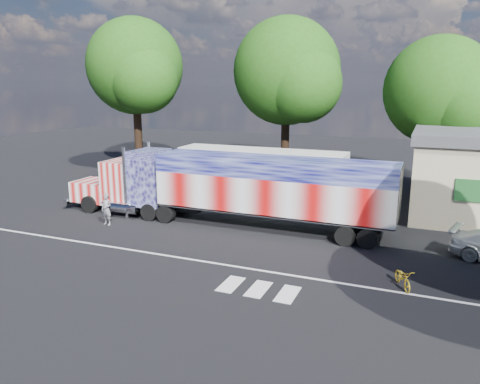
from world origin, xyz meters
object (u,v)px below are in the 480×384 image
at_px(woman, 107,209).
at_px(tree_ne_a, 441,91).
at_px(semi_truck, 231,187).
at_px(bicycle, 403,278).
at_px(coach_bus, 261,173).
at_px(tree_nw_a, 136,67).
at_px(tree_n_mid, 288,72).

xyz_separation_m(woman, tree_ne_a, (17.14, 15.75, 6.46)).
bearing_deg(semi_truck, bicycle, -28.18).
distance_m(coach_bus, tree_nw_a, 16.26).
relative_size(semi_truck, bicycle, 13.14).
relative_size(bicycle, tree_ne_a, 0.14).
height_order(semi_truck, bicycle, semi_truck).
bearing_deg(woman, bicycle, -2.33).
relative_size(woman, tree_ne_a, 0.16).
height_order(bicycle, tree_nw_a, tree_nw_a).
bearing_deg(tree_n_mid, tree_nw_a, -166.25).
distance_m(coach_bus, bicycle, 15.79).
xyz_separation_m(semi_truck, tree_ne_a, (10.58, 13.01, 5.15)).
distance_m(woman, tree_nw_a, 18.37).
height_order(coach_bus, bicycle, coach_bus).
height_order(semi_truck, woman, semi_truck).
distance_m(semi_truck, tree_n_mid, 16.36).
bearing_deg(coach_bus, semi_truck, -85.03).
distance_m(tree_n_mid, tree_ne_a, 12.06).
relative_size(semi_truck, coach_bus, 1.71).
xyz_separation_m(coach_bus, woman, (-5.97, -9.41, -0.87)).
bearing_deg(coach_bus, tree_nw_a, 159.26).
relative_size(tree_nw_a, tree_n_mid, 1.01).
height_order(semi_truck, tree_n_mid, tree_n_mid).
xyz_separation_m(bicycle, tree_ne_a, (0.86, 18.22, 6.97)).
height_order(tree_nw_a, tree_n_mid, tree_nw_a).
bearing_deg(coach_bus, woman, -122.40).
bearing_deg(bicycle, semi_truck, 127.39).
height_order(bicycle, tree_n_mid, tree_n_mid).
height_order(coach_bus, tree_nw_a, tree_nw_a).
bearing_deg(tree_ne_a, tree_nw_a, -177.15).
xyz_separation_m(tree_n_mid, tree_ne_a, (11.82, -1.91, -1.44)).
bearing_deg(tree_ne_a, coach_bus, -150.43).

